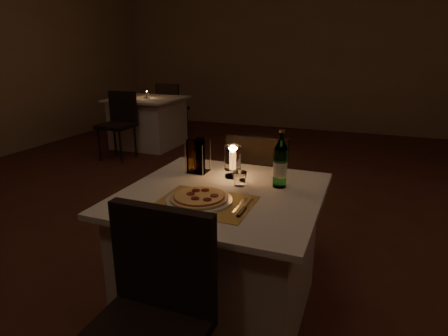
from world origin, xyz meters
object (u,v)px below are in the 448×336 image
(pizza, at_px, (199,197))
(water_bottle, at_px, (280,164))
(chair_far, at_px, (260,182))
(chair_near, at_px, (151,306))
(hurricane_candle, at_px, (233,159))
(neighbor_table_left, at_px, (149,122))
(plate, at_px, (199,200))
(main_table, at_px, (223,254))
(tumbler, at_px, (240,179))

(pizza, bearing_deg, water_bottle, 48.70)
(chair_far, bearing_deg, chair_near, -90.00)
(chair_far, height_order, hurricane_candle, hurricane_candle)
(hurricane_candle, xyz_separation_m, neighbor_table_left, (-2.45, 2.99, -0.47))
(plate, relative_size, hurricane_candle, 1.73)
(chair_near, bearing_deg, main_table, 90.00)
(water_bottle, bearing_deg, hurricane_candle, 168.35)
(chair_far, xyz_separation_m, pizza, (-0.05, -0.89, 0.22))
(main_table, distance_m, neighbor_table_left, 4.06)
(main_table, height_order, water_bottle, water_bottle)
(main_table, relative_size, water_bottle, 3.25)
(pizza, height_order, tumbler, tumbler)
(main_table, distance_m, chair_far, 0.74)
(pizza, bearing_deg, chair_far, 86.81)
(neighbor_table_left, bearing_deg, hurricane_candle, -50.59)
(water_bottle, distance_m, neighbor_table_left, 4.13)
(water_bottle, relative_size, neighbor_table_left, 0.31)
(plate, bearing_deg, tumbler, 70.34)
(chair_near, bearing_deg, tumbler, 86.23)
(chair_far, xyz_separation_m, plate, (-0.05, -0.89, 0.20))
(main_table, xyz_separation_m, plate, (-0.05, -0.18, 0.38))
(pizza, relative_size, water_bottle, 0.91)
(main_table, height_order, chair_near, chair_near)
(chair_near, xyz_separation_m, chair_far, (-0.00, 1.43, 0.00))
(chair_far, distance_m, hurricane_candle, 0.57)
(hurricane_candle, bearing_deg, plate, -93.03)
(hurricane_candle, bearing_deg, neighbor_table_left, 129.41)
(pizza, bearing_deg, chair_near, -84.68)
(hurricane_candle, bearing_deg, water_bottle, -11.65)
(chair_near, relative_size, hurricane_candle, 4.87)
(chair_far, relative_size, hurricane_candle, 4.87)
(pizza, bearing_deg, neighbor_table_left, 125.61)
(chair_far, distance_m, tumbler, 0.65)
(chair_far, xyz_separation_m, hurricane_candle, (-0.03, -0.48, 0.30))
(plate, relative_size, tumbler, 4.15)
(chair_far, height_order, water_bottle, water_bottle)
(water_bottle, xyz_separation_m, hurricane_candle, (-0.29, 0.06, -0.02))
(main_table, height_order, neighbor_table_left, same)
(main_table, relative_size, hurricane_candle, 5.41)
(tumbler, height_order, neighbor_table_left, tumbler)
(pizza, height_order, hurricane_candle, hurricane_candle)
(plate, xyz_separation_m, water_bottle, (0.31, 0.35, 0.11))
(chair_near, height_order, tumbler, chair_near)
(chair_near, distance_m, neighbor_table_left, 4.65)
(chair_near, distance_m, pizza, 0.58)
(tumbler, bearing_deg, chair_far, 95.17)
(chair_near, height_order, pizza, chair_near)
(main_table, distance_m, tumbler, 0.42)
(chair_near, height_order, neighbor_table_left, chair_near)
(chair_far, height_order, plate, chair_far)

